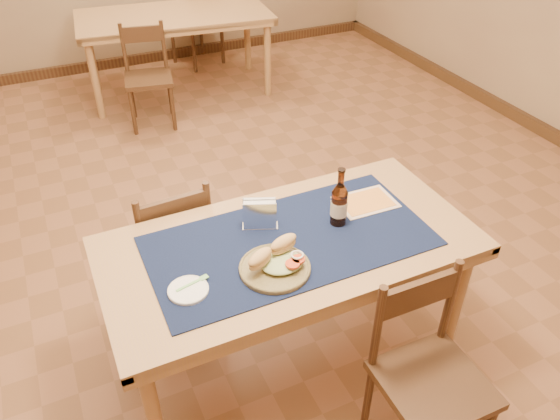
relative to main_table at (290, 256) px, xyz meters
name	(u,v)px	position (x,y,z in m)	size (l,w,h in m)	color
room	(217,33)	(0.00, 0.80, 0.73)	(6.04, 7.04, 2.84)	brown
main_table	(290,256)	(0.00, 0.00, 0.00)	(1.60, 0.80, 0.75)	#9D724A
placemat	(290,241)	(0.00, 0.00, 0.09)	(1.20, 0.60, 0.01)	#0F1939
baseboard	(232,254)	(0.00, 0.80, -0.62)	(6.00, 7.00, 0.10)	#472F19
back_table	(174,23)	(0.45, 3.37, 0.00)	(1.81, 1.05, 0.75)	#9D724A
chair_main_far	(172,244)	(-0.39, 0.58, -0.23)	(0.41, 0.41, 0.84)	#472F19
chair_main_near	(428,373)	(0.30, -0.63, -0.22)	(0.40, 0.40, 0.86)	#472F19
chair_back_near	(148,75)	(0.04, 2.84, -0.23)	(0.45, 0.45, 0.84)	#472F19
chair_back_far	(198,18)	(0.85, 3.97, -0.17)	(0.55, 0.55, 0.95)	#472F19
sandwich_plate	(276,263)	(-0.13, -0.14, 0.12)	(0.29, 0.29, 0.11)	olive
side_plate	(188,290)	(-0.48, -0.11, 0.10)	(0.16, 0.16, 0.01)	white
fork	(195,282)	(-0.45, -0.09, 0.10)	(0.14, 0.05, 0.00)	#79CB6F
beer_bottle	(339,204)	(0.25, 0.02, 0.19)	(0.07, 0.07, 0.28)	#421F0B
napkin_holder	(260,215)	(-0.08, 0.14, 0.15)	(0.16, 0.11, 0.14)	white
menu_card	(366,202)	(0.44, 0.10, 0.09)	(0.28, 0.21, 0.01)	beige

